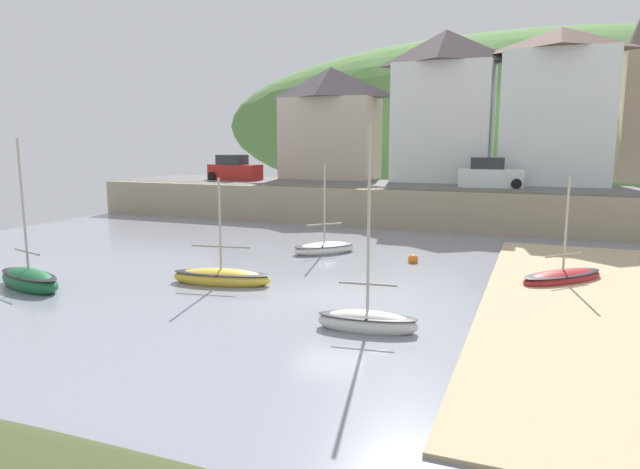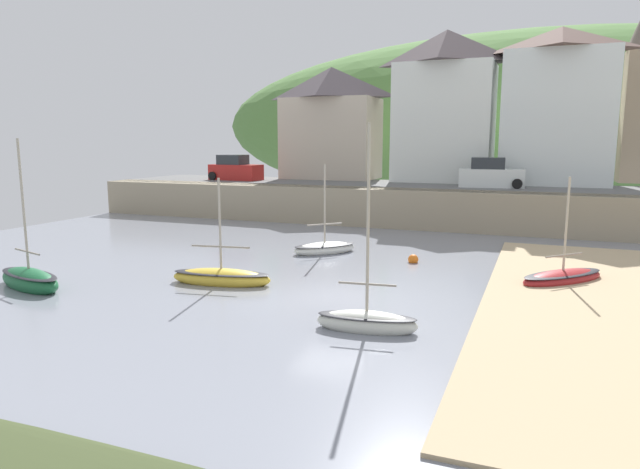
{
  "view_description": "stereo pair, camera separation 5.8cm",
  "coord_description": "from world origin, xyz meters",
  "px_view_note": "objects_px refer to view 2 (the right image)",
  "views": [
    {
      "loc": [
        6.62,
        -17.98,
        5.4
      ],
      "look_at": [
        -1.72,
        3.31,
        1.6
      ],
      "focal_mm": 31.61,
      "sensor_mm": 36.0,
      "label": 1
    },
    {
      "loc": [
        6.68,
        -17.96,
        5.4
      ],
      "look_at": [
        -1.72,
        3.31,
        1.6
      ],
      "focal_mm": 31.61,
      "sensor_mm": 36.0,
      "label": 2
    }
  ],
  "objects_px": {
    "waterfront_building_right": "(557,106)",
    "fishing_boat_green": "(563,277)",
    "sailboat_blue_trim": "(367,320)",
    "parked_car_by_wall": "(491,175)",
    "dinghy_open_wooden": "(221,277)",
    "waterfront_building_left": "(331,122)",
    "mooring_buoy": "(413,259)",
    "waterfront_building_centre": "(445,106)",
    "motorboat_with_cabin": "(30,280)",
    "sailboat_tall_mast": "(325,248)",
    "parked_car_near_slipway": "(235,170)"
  },
  "relations": [
    {
      "from": "waterfront_building_right",
      "to": "fishing_boat_green",
      "type": "relative_size",
      "value": 2.52
    },
    {
      "from": "sailboat_blue_trim",
      "to": "parked_car_by_wall",
      "type": "distance_m",
      "value": 23.87
    },
    {
      "from": "waterfront_building_right",
      "to": "dinghy_open_wooden",
      "type": "bearing_deg",
      "value": -115.4
    },
    {
      "from": "waterfront_building_right",
      "to": "sailboat_blue_trim",
      "type": "xyz_separation_m",
      "value": [
        -5.14,
        -28.16,
        -7.52
      ]
    },
    {
      "from": "waterfront_building_left",
      "to": "mooring_buoy",
      "type": "relative_size",
      "value": 18.91
    },
    {
      "from": "waterfront_building_centre",
      "to": "mooring_buoy",
      "type": "relative_size",
      "value": 23.68
    },
    {
      "from": "waterfront_building_left",
      "to": "fishing_boat_green",
      "type": "height_order",
      "value": "waterfront_building_left"
    },
    {
      "from": "waterfront_building_left",
      "to": "waterfront_building_centre",
      "type": "distance_m",
      "value": 9.07
    },
    {
      "from": "motorboat_with_cabin",
      "to": "sailboat_tall_mast",
      "type": "xyz_separation_m",
      "value": [
        7.82,
        10.25,
        -0.07
      ]
    },
    {
      "from": "parked_car_by_wall",
      "to": "motorboat_with_cabin",
      "type": "bearing_deg",
      "value": -125.47
    },
    {
      "from": "waterfront_building_left",
      "to": "waterfront_building_centre",
      "type": "bearing_deg",
      "value": -0.0
    },
    {
      "from": "parked_car_near_slipway",
      "to": "mooring_buoy",
      "type": "relative_size",
      "value": 9.09
    },
    {
      "from": "waterfront_building_centre",
      "to": "parked_car_by_wall",
      "type": "relative_size",
      "value": 2.61
    },
    {
      "from": "dinghy_open_wooden",
      "to": "mooring_buoy",
      "type": "bearing_deg",
      "value": 37.56
    },
    {
      "from": "waterfront_building_centre",
      "to": "dinghy_open_wooden",
      "type": "xyz_separation_m",
      "value": [
        -4.16,
        -25.03,
        -7.75
      ]
    },
    {
      "from": "waterfront_building_left",
      "to": "fishing_boat_green",
      "type": "distance_m",
      "value": 27.18
    },
    {
      "from": "waterfront_building_right",
      "to": "motorboat_with_cabin",
      "type": "bearing_deg",
      "value": -122.84
    },
    {
      "from": "waterfront_building_left",
      "to": "mooring_buoy",
      "type": "height_order",
      "value": "waterfront_building_left"
    },
    {
      "from": "waterfront_building_centre",
      "to": "mooring_buoy",
      "type": "distance_m",
      "value": 20.24
    },
    {
      "from": "sailboat_blue_trim",
      "to": "mooring_buoy",
      "type": "relative_size",
      "value": 13.06
    },
    {
      "from": "waterfront_building_centre",
      "to": "waterfront_building_right",
      "type": "distance_m",
      "value": 7.73
    },
    {
      "from": "parked_car_near_slipway",
      "to": "mooring_buoy",
      "type": "distance_m",
      "value": 22.42
    },
    {
      "from": "waterfront_building_centre",
      "to": "fishing_boat_green",
      "type": "height_order",
      "value": "waterfront_building_centre"
    },
    {
      "from": "dinghy_open_wooden",
      "to": "sailboat_blue_trim",
      "type": "bearing_deg",
      "value": -34.35
    },
    {
      "from": "parked_car_by_wall",
      "to": "sailboat_tall_mast",
      "type": "bearing_deg",
      "value": -120.18
    },
    {
      "from": "motorboat_with_cabin",
      "to": "mooring_buoy",
      "type": "height_order",
      "value": "motorboat_with_cabin"
    },
    {
      "from": "waterfront_building_centre",
      "to": "parked_car_near_slipway",
      "type": "xyz_separation_m",
      "value": [
        -15.33,
        -4.5,
        -4.8
      ]
    },
    {
      "from": "fishing_boat_green",
      "to": "parked_car_near_slipway",
      "type": "distance_m",
      "value": 28.25
    },
    {
      "from": "sailboat_blue_trim",
      "to": "fishing_boat_green",
      "type": "relative_size",
      "value": 1.43
    },
    {
      "from": "waterfront_building_left",
      "to": "parked_car_by_wall",
      "type": "relative_size",
      "value": 2.09
    },
    {
      "from": "waterfront_building_right",
      "to": "motorboat_with_cabin",
      "type": "distance_m",
      "value": 34.38
    },
    {
      "from": "motorboat_with_cabin",
      "to": "parked_car_by_wall",
      "type": "distance_m",
      "value": 27.85
    },
    {
      "from": "dinghy_open_wooden",
      "to": "sailboat_tall_mast",
      "type": "xyz_separation_m",
      "value": [
        1.51,
        7.09,
        -0.01
      ]
    },
    {
      "from": "sailboat_tall_mast",
      "to": "mooring_buoy",
      "type": "height_order",
      "value": "sailboat_tall_mast"
    },
    {
      "from": "waterfront_building_centre",
      "to": "sailboat_tall_mast",
      "type": "relative_size",
      "value": 2.47
    },
    {
      "from": "waterfront_building_centre",
      "to": "motorboat_with_cabin",
      "type": "bearing_deg",
      "value": -110.37
    },
    {
      "from": "fishing_boat_green",
      "to": "dinghy_open_wooden",
      "type": "bearing_deg",
      "value": 154.32
    },
    {
      "from": "motorboat_with_cabin",
      "to": "sailboat_blue_trim",
      "type": "bearing_deg",
      "value": 16.67
    },
    {
      "from": "waterfront_building_centre",
      "to": "sailboat_blue_trim",
      "type": "relative_size",
      "value": 1.81
    },
    {
      "from": "waterfront_building_right",
      "to": "mooring_buoy",
      "type": "bearing_deg",
      "value": -107.53
    },
    {
      "from": "waterfront_building_right",
      "to": "dinghy_open_wooden",
      "type": "relative_size",
      "value": 2.53
    },
    {
      "from": "waterfront_building_left",
      "to": "waterfront_building_centre",
      "type": "height_order",
      "value": "waterfront_building_centre"
    },
    {
      "from": "waterfront_building_right",
      "to": "sailboat_tall_mast",
      "type": "distance_m",
      "value": 22.06
    },
    {
      "from": "waterfront_building_left",
      "to": "sailboat_tall_mast",
      "type": "relative_size",
      "value": 1.97
    },
    {
      "from": "waterfront_building_left",
      "to": "parked_car_by_wall",
      "type": "xyz_separation_m",
      "value": [
        12.88,
        -4.5,
        -3.68
      ]
    },
    {
      "from": "waterfront_building_right",
      "to": "motorboat_with_cabin",
      "type": "relative_size",
      "value": 1.87
    },
    {
      "from": "fishing_boat_green",
      "to": "parked_car_near_slipway",
      "type": "relative_size",
      "value": 1.0
    },
    {
      "from": "sailboat_tall_mast",
      "to": "parked_car_by_wall",
      "type": "bearing_deg",
      "value": 17.56
    },
    {
      "from": "waterfront_building_left",
      "to": "parked_car_near_slipway",
      "type": "distance_m",
      "value": 8.6
    },
    {
      "from": "sailboat_blue_trim",
      "to": "sailboat_tall_mast",
      "type": "bearing_deg",
      "value": 110.15
    }
  ]
}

